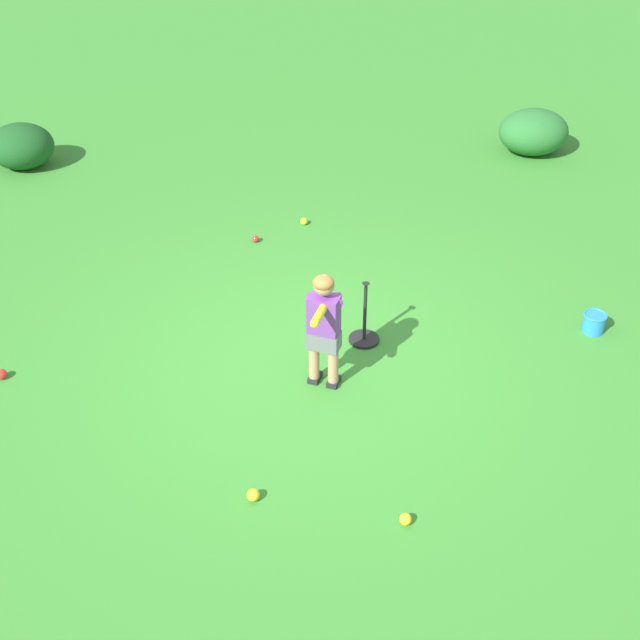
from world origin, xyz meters
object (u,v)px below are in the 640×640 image
child_batter (324,321)px  play_ball_far_left (255,239)px  play_ball_center_lawn (2,374)px  play_ball_by_bucket (304,221)px  play_ball_far_right (253,495)px  toy_bucket (594,322)px  play_ball_near_batter (405,519)px  batting_tee (364,331)px

child_batter → play_ball_far_left: size_ratio=14.06×
play_ball_center_lawn → play_ball_by_bucket: bearing=41.4°
play_ball_far_right → toy_bucket: 3.67m
play_ball_far_left → toy_bucket: (3.05, -1.98, 0.06)m
play_ball_center_lawn → toy_bucket: size_ratio=0.43×
play_ball_far_left → play_ball_center_lawn: bearing=-136.6°
play_ball_center_lawn → play_ball_by_bucket: (2.82, 2.48, -0.01)m
play_ball_near_batter → play_ball_far_left: size_ratio=1.16×
play_ball_far_right → batting_tee: bearing=59.8°
child_batter → play_ball_by_bucket: child_batter is taller
child_batter → play_ball_far_left: bearing=101.0°
child_batter → batting_tee: 0.90m
play_ball_near_batter → play_ball_by_bucket: 4.45m
play_ball_center_lawn → play_ball_far_right: size_ratio=0.97×
play_ball_center_lawn → batting_tee: size_ratio=0.15×
child_batter → play_ball_by_bucket: 2.90m
play_ball_far_right → play_ball_far_left: 3.77m
play_ball_center_lawn → play_ball_far_left: (2.26, 2.14, -0.01)m
child_batter → play_ball_center_lawn: bearing=172.8°
play_ball_far_left → play_ball_near_batter: bearing=-77.7°
play_ball_far_right → batting_tee: 2.14m
play_ball_far_right → batting_tee: size_ratio=0.15×
play_ball_near_batter → play_ball_far_left: bearing=102.3°
play_ball_center_lawn → batting_tee: batting_tee is taller
play_ball_center_lawn → play_ball_near_batter: bearing=-31.8°
batting_tee → play_ball_near_batter: bearing=-90.6°
play_ball_far_right → toy_bucket: size_ratio=0.44×
play_ball_far_left → play_ball_by_bucket: size_ratio=0.93×
child_batter → play_ball_near_batter: size_ratio=12.15×
play_ball_center_lawn → play_ball_near_batter: 3.71m
child_batter → play_ball_far_right: size_ratio=11.34×
play_ball_far_left → play_ball_far_right: bearing=-92.5°
child_batter → play_ball_by_bucket: size_ratio=13.14×
toy_bucket → play_ball_center_lawn: bearing=-178.3°
play_ball_center_lawn → batting_tee: (3.18, 0.23, 0.06)m
play_ball_far_right → play_ball_far_left: size_ratio=1.24×
play_ball_far_left → batting_tee: size_ratio=0.12×
play_ball_far_left → toy_bucket: 3.63m
batting_tee → toy_bucket: batting_tee is taller
play_ball_near_batter → play_ball_by_bucket: bearing=94.3°
play_ball_near_batter → play_ball_by_bucket: size_ratio=1.08×
child_batter → play_ball_far_right: 1.55m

